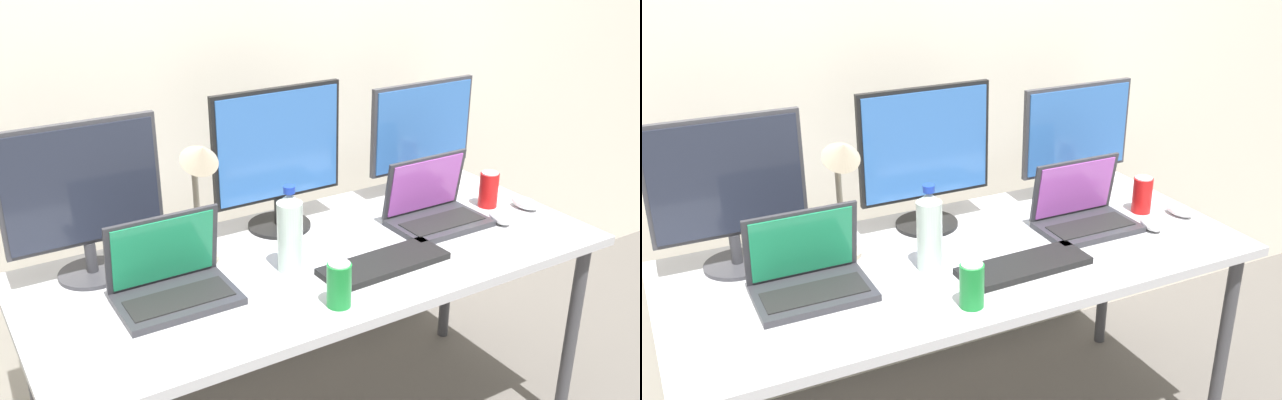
% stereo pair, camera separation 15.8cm
% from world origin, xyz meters
% --- Properties ---
extents(wall_back, '(7.00, 0.08, 2.60)m').
position_xyz_m(wall_back, '(0.00, 0.59, 1.30)').
color(wall_back, silver).
rests_on(wall_back, ground).
extents(work_desk, '(1.75, 0.76, 0.74)m').
position_xyz_m(work_desk, '(0.00, 0.00, 0.68)').
color(work_desk, '#424247').
rests_on(work_desk, ground).
extents(monitor_left, '(0.44, 0.19, 0.45)m').
position_xyz_m(monitor_left, '(-0.62, 0.23, 0.99)').
color(monitor_left, '#38383D').
rests_on(monitor_left, work_desk).
extents(monitor_center, '(0.44, 0.21, 0.47)m').
position_xyz_m(monitor_center, '(-0.01, 0.24, 0.99)').
color(monitor_center, black).
rests_on(monitor_center, work_desk).
extents(monitor_right, '(0.43, 0.19, 0.41)m').
position_xyz_m(monitor_right, '(0.58, 0.26, 0.96)').
color(monitor_right, '#38383D').
rests_on(monitor_right, work_desk).
extents(laptop_silver, '(0.31, 0.22, 0.23)m').
position_xyz_m(laptop_silver, '(-0.47, -0.01, 0.79)').
color(laptop_silver, '#2D2D33').
rests_on(laptop_silver, work_desk).
extents(laptop_secondary, '(0.32, 0.21, 0.22)m').
position_xyz_m(laptop_secondary, '(0.45, 0.01, 0.79)').
color(laptop_secondary, '#2D2D33').
rests_on(laptop_secondary, work_desk).
extents(keyboard_main, '(0.40, 0.15, 0.02)m').
position_xyz_m(keyboard_main, '(0.12, -0.16, 0.75)').
color(keyboard_main, black).
rests_on(keyboard_main, work_desk).
extents(mouse_by_keyboard, '(0.07, 0.11, 0.04)m').
position_xyz_m(mouse_by_keyboard, '(0.80, -0.07, 0.76)').
color(mouse_by_keyboard, silver).
rests_on(mouse_by_keyboard, work_desk).
extents(mouse_by_laptop, '(0.08, 0.11, 0.04)m').
position_xyz_m(mouse_by_laptop, '(0.64, -0.11, 0.76)').
color(mouse_by_laptop, silver).
rests_on(mouse_by_laptop, work_desk).
extents(water_bottle, '(0.07, 0.07, 0.26)m').
position_xyz_m(water_bottle, '(-0.12, -0.03, 0.86)').
color(water_bottle, silver).
rests_on(water_bottle, work_desk).
extents(soda_can_near_keyboard, '(0.07, 0.07, 0.13)m').
position_xyz_m(soda_can_near_keyboard, '(0.70, 0.02, 0.80)').
color(soda_can_near_keyboard, red).
rests_on(soda_can_near_keyboard, work_desk).
extents(soda_can_by_laptop, '(0.07, 0.07, 0.13)m').
position_xyz_m(soda_can_by_laptop, '(-0.11, -0.28, 0.80)').
color(soda_can_by_laptop, '#197F33').
rests_on(soda_can_by_laptop, work_desk).
extents(desk_lamp, '(0.11, 0.18, 0.41)m').
position_xyz_m(desk_lamp, '(-0.32, 0.11, 1.01)').
color(desk_lamp, tan).
rests_on(desk_lamp, work_desk).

